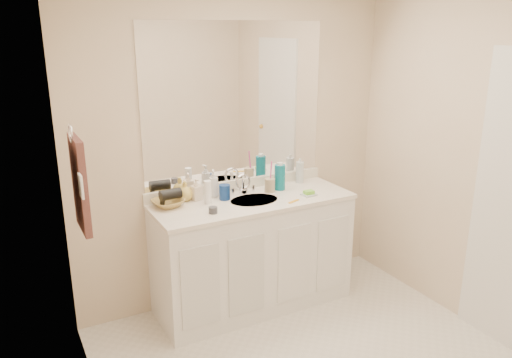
{
  "coord_description": "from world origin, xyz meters",
  "views": [
    {
      "loc": [
        -1.64,
        -2.09,
        2.11
      ],
      "look_at": [
        0.0,
        0.97,
        1.05
      ],
      "focal_mm": 35.0,
      "sensor_mm": 36.0,
      "label": 1
    }
  ],
  "objects": [
    {
      "name": "vanity_cabinet",
      "position": [
        0.0,
        1.02,
        0.42
      ],
      "size": [
        1.5,
        0.55,
        0.85
      ],
      "primitive_type": "cube",
      "color": "white",
      "rests_on": "floor"
    },
    {
      "name": "soap_bottle_cream",
      "position": [
        -0.38,
        1.21,
        0.96
      ],
      "size": [
        0.09,
        0.09,
        0.16
      ],
      "primitive_type": "imported",
      "rotation": [
        0.0,
        0.0,
        0.19
      ],
      "color": "#FAE6CC",
      "rests_on": "countertop"
    },
    {
      "name": "mouthwash_bottle",
      "position": [
        0.3,
        1.13,
        0.98
      ],
      "size": [
        0.11,
        0.11,
        0.2
      ],
      "primitive_type": "cylinder",
      "rotation": [
        0.0,
        0.0,
        -0.4
      ],
      "color": "#0A6C81",
      "rests_on": "countertop"
    },
    {
      "name": "wall_left",
      "position": [
        -1.3,
        0.0,
        1.2
      ],
      "size": [
        0.02,
        2.6,
        2.4
      ],
      "primitive_type": "cube",
      "color": "beige",
      "rests_on": "floor"
    },
    {
      "name": "soap_dish",
      "position": [
        0.42,
        0.9,
        0.89
      ],
      "size": [
        0.11,
        0.09,
        0.01
      ],
      "primitive_type": "cube",
      "rotation": [
        0.0,
        0.0,
        0.09
      ],
      "color": "silver",
      "rests_on": "countertop"
    },
    {
      "name": "wall_back",
      "position": [
        0.0,
        1.3,
        1.2
      ],
      "size": [
        2.6,
        0.02,
        2.4
      ],
      "primitive_type": "cube",
      "color": "beige",
      "rests_on": "floor"
    },
    {
      "name": "switch_plate",
      "position": [
        -1.27,
        0.57,
        1.3
      ],
      "size": [
        0.01,
        0.08,
        0.13
      ],
      "primitive_type": "cube",
      "color": "white",
      "rests_on": "wall_left"
    },
    {
      "name": "hand_towel",
      "position": [
        -1.25,
        0.77,
        1.25
      ],
      "size": [
        0.04,
        0.32,
        0.55
      ],
      "primitive_type": "cube",
      "color": "#442624",
      "rests_on": "towel_ring"
    },
    {
      "name": "backsplash",
      "position": [
        0.0,
        1.29,
        0.92
      ],
      "size": [
        1.52,
        0.03,
        0.08
      ],
      "primitive_type": "cube",
      "color": "white",
      "rests_on": "countertop"
    },
    {
      "name": "dark_jar",
      "position": [
        -0.38,
        0.89,
        0.9
      ],
      "size": [
        0.08,
        0.08,
        0.04
      ],
      "primitive_type": "cylinder",
      "rotation": [
        0.0,
        0.0,
        -0.31
      ],
      "color": "#37383F",
      "rests_on": "countertop"
    },
    {
      "name": "sink_basin",
      "position": [
        0.0,
        1.0,
        0.87
      ],
      "size": [
        0.37,
        0.37,
        0.02
      ],
      "primitive_type": "cylinder",
      "color": "beige",
      "rests_on": "countertop"
    },
    {
      "name": "green_soap",
      "position": [
        0.42,
        0.9,
        0.9
      ],
      "size": [
        0.08,
        0.06,
        0.03
      ],
      "primitive_type": "cube",
      "rotation": [
        0.0,
        0.0,
        -0.07
      ],
      "color": "#79D433",
      "rests_on": "soap_dish"
    },
    {
      "name": "toothbrush",
      "position": [
        0.2,
        1.11,
        1.03
      ],
      "size": [
        0.02,
        0.04,
        0.2
      ],
      "primitive_type": "cylinder",
      "rotation": [
        0.14,
        0.0,
        -0.2
      ],
      "color": "#EA3DA6",
      "rests_on": "tan_cup"
    },
    {
      "name": "wall_right",
      "position": [
        1.3,
        0.0,
        1.2
      ],
      "size": [
        0.02,
        2.6,
        2.4
      ],
      "primitive_type": "cube",
      "color": "beige",
      "rests_on": "floor"
    },
    {
      "name": "extra_white_bottle",
      "position": [
        -0.33,
        1.09,
        0.97
      ],
      "size": [
        0.07,
        0.07,
        0.17
      ],
      "primitive_type": "cylinder",
      "rotation": [
        0.0,
        0.0,
        -0.31
      ],
      "color": "white",
      "rests_on": "countertop"
    },
    {
      "name": "orange_comb",
      "position": [
        0.24,
        0.83,
        0.88
      ],
      "size": [
        0.11,
        0.06,
        0.0
      ],
      "primitive_type": "cube",
      "rotation": [
        0.0,
        0.0,
        0.36
      ],
      "color": "orange",
      "rests_on": "countertop"
    },
    {
      "name": "wicker_basket",
      "position": [
        -0.61,
        1.17,
        0.91
      ],
      "size": [
        0.26,
        0.26,
        0.05
      ],
      "primitive_type": "imported",
      "rotation": [
        0.0,
        0.0,
        0.2
      ],
      "color": "#AC8B45",
      "rests_on": "countertop"
    },
    {
      "name": "mirror",
      "position": [
        0.0,
        1.29,
        1.56
      ],
      "size": [
        1.48,
        0.01,
        1.2
      ],
      "primitive_type": "cube",
      "color": "white",
      "rests_on": "wall_back"
    },
    {
      "name": "faucet",
      "position": [
        0.0,
        1.18,
        0.94
      ],
      "size": [
        0.02,
        0.02,
        0.11
      ],
      "primitive_type": "cylinder",
      "color": "silver",
      "rests_on": "countertop"
    },
    {
      "name": "blue_mug",
      "position": [
        -0.19,
        1.12,
        0.94
      ],
      "size": [
        0.09,
        0.09,
        0.11
      ],
      "primitive_type": "cylinder",
      "rotation": [
        0.0,
        0.0,
        0.11
      ],
      "color": "navy",
      "rests_on": "countertop"
    },
    {
      "name": "countertop",
      "position": [
        0.0,
        1.02,
        0.86
      ],
      "size": [
        1.52,
        0.57,
        0.03
      ],
      "primitive_type": "cube",
      "color": "white",
      "rests_on": "vanity_cabinet"
    },
    {
      "name": "hair_dryer",
      "position": [
        -0.59,
        1.17,
        0.97
      ],
      "size": [
        0.16,
        0.09,
        0.08
      ],
      "primitive_type": "cylinder",
      "rotation": [
        0.0,
        1.57,
        0.08
      ],
      "color": "black",
      "rests_on": "wicker_basket"
    },
    {
      "name": "soap_bottle_yellow",
      "position": [
        -0.46,
        1.23,
        0.95
      ],
      "size": [
        0.15,
        0.15,
        0.15
      ],
      "primitive_type": "imported",
      "rotation": [
        0.0,
        0.0,
        -0.36
      ],
      "color": "#DABC54",
      "rests_on": "countertop"
    },
    {
      "name": "tan_cup",
      "position": [
        0.19,
        1.11,
        0.93
      ],
      "size": [
        0.09,
        0.09,
        0.11
      ],
      "primitive_type": "cylinder",
      "rotation": [
        0.0,
        0.0,
        -0.1
      ],
      "color": "tan",
      "rests_on": "countertop"
    },
    {
      "name": "towel_ring",
      "position": [
        -1.27,
        0.77,
        1.55
      ],
      "size": [
        0.01,
        0.11,
        0.11
      ],
      "primitive_type": "torus",
      "rotation": [
        0.0,
        1.57,
        0.0
      ],
      "color": "silver",
      "rests_on": "wall_left"
    },
    {
      "name": "soap_bottle_white",
      "position": [
        -0.23,
        1.22,
        0.99
      ],
      "size": [
        0.1,
        0.1,
        0.21
      ],
      "primitive_type": "imported",
      "rotation": [
        0.0,
        0.0,
        -0.36
      ],
      "color": "silver",
      "rests_on": "countertop"
    },
    {
      "name": "clear_pump_bottle",
      "position": [
        0.54,
        1.21,
        0.97
      ],
      "size": [
        0.07,
        0.07,
        0.18
      ],
      "primitive_type": "cylinder",
      "rotation": [
        0.0,
        0.0,
        0.05
      ],
      "color": "silver",
      "rests_on": "countertop"
    }
  ]
}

